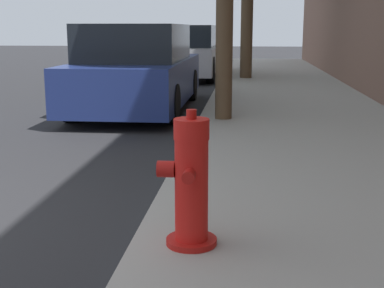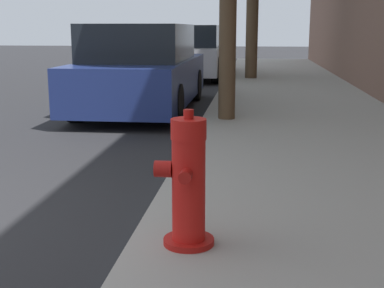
# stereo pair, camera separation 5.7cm
# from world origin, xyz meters

# --- Properties ---
(sidewalk_slab) EXTENTS (2.95, 40.00, 0.15)m
(sidewalk_slab) POSITION_xyz_m (3.65, 0.00, 0.08)
(sidewalk_slab) COLOR #99968E
(sidewalk_slab) RESTS_ON ground_plane
(fire_hydrant) EXTENTS (0.35, 0.37, 0.81)m
(fire_hydrant) POSITION_xyz_m (2.54, -0.02, 0.52)
(fire_hydrant) COLOR #A91511
(fire_hydrant) RESTS_ON sidewalk_slab
(parked_car_near) EXTENTS (1.74, 4.43, 1.48)m
(parked_car_near) POSITION_xyz_m (0.98, 6.16, 0.70)
(parked_car_near) COLOR navy
(parked_car_near) RESTS_ON ground_plane
(parked_car_mid) EXTENTS (1.73, 3.97, 1.49)m
(parked_car_mid) POSITION_xyz_m (1.14, 12.19, 0.72)
(parked_car_mid) COLOR #B7B7BC
(parked_car_mid) RESTS_ON ground_plane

